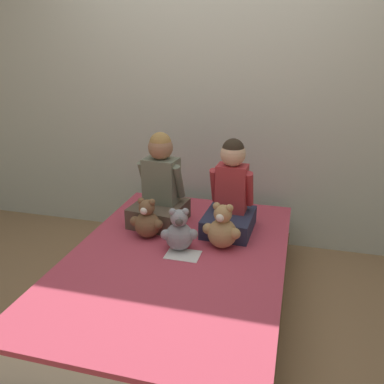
# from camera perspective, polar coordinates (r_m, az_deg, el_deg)

# --- Properties ---
(ground_plane) EXTENTS (14.00, 14.00, 0.00)m
(ground_plane) POSITION_cam_1_polar(r_m,az_deg,el_deg) (2.74, -2.16, -16.09)
(ground_plane) COLOR #93704C
(wall_behind_bed) EXTENTS (8.00, 0.06, 2.50)m
(wall_behind_bed) POSITION_cam_1_polar(r_m,az_deg,el_deg) (3.30, 3.41, 13.92)
(wall_behind_bed) COLOR beige
(wall_behind_bed) RESTS_ON ground_plane
(bed) EXTENTS (1.32, 1.94, 0.39)m
(bed) POSITION_cam_1_polar(r_m,az_deg,el_deg) (2.63, -2.21, -12.70)
(bed) COLOR brown
(bed) RESTS_ON ground_plane
(child_on_left) EXTENTS (0.38, 0.41, 0.65)m
(child_on_left) POSITION_cam_1_polar(r_m,az_deg,el_deg) (2.89, -4.50, 0.54)
(child_on_left) COLOR brown
(child_on_left) RESTS_ON bed
(child_on_right) EXTENTS (0.34, 0.41, 0.64)m
(child_on_right) POSITION_cam_1_polar(r_m,az_deg,el_deg) (2.77, 5.44, -0.56)
(child_on_right) COLOR #282D47
(child_on_right) RESTS_ON bed
(teddy_bear_held_by_left_child) EXTENTS (0.23, 0.17, 0.28)m
(teddy_bear_held_by_left_child) POSITION_cam_1_polar(r_m,az_deg,el_deg) (2.72, -6.31, -4.04)
(teddy_bear_held_by_left_child) COLOR brown
(teddy_bear_held_by_left_child) RESTS_ON bed
(teddy_bear_held_by_right_child) EXTENTS (0.25, 0.19, 0.30)m
(teddy_bear_held_by_right_child) POSITION_cam_1_polar(r_m,az_deg,el_deg) (2.58, 4.27, -5.19)
(teddy_bear_held_by_right_child) COLOR tan
(teddy_bear_held_by_right_child) RESTS_ON bed
(teddy_bear_between_children) EXTENTS (0.23, 0.18, 0.28)m
(teddy_bear_between_children) POSITION_cam_1_polar(r_m,az_deg,el_deg) (2.55, -1.81, -5.67)
(teddy_bear_between_children) COLOR #939399
(teddy_bear_between_children) RESTS_ON bed
(sign_card) EXTENTS (0.21, 0.15, 0.00)m
(sign_card) POSITION_cam_1_polar(r_m,az_deg,el_deg) (2.53, -1.28, -8.79)
(sign_card) COLOR white
(sign_card) RESTS_ON bed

